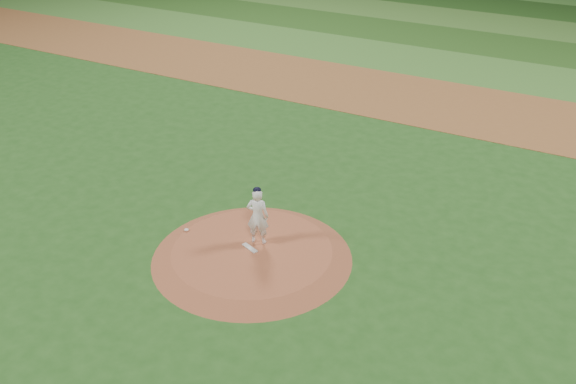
{
  "coord_description": "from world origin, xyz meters",
  "views": [
    {
      "loc": [
        8.05,
        -12.22,
        10.05
      ],
      "look_at": [
        0.0,
        2.0,
        1.1
      ],
      "focal_mm": 40.0,
      "sensor_mm": 36.0,
      "label": 1
    }
  ],
  "objects_px": {
    "rosin_bag": "(186,230)",
    "pitcher_on_mound": "(258,216)",
    "pitchers_mound": "(252,254)",
    "pitching_rubber": "(250,248)"
  },
  "relations": [
    {
      "from": "rosin_bag",
      "to": "pitcher_on_mound",
      "type": "relative_size",
      "value": 0.08
    },
    {
      "from": "pitchers_mound",
      "to": "pitcher_on_mound",
      "type": "relative_size",
      "value": 3.18
    },
    {
      "from": "pitchers_mound",
      "to": "pitching_rubber",
      "type": "xyz_separation_m",
      "value": [
        -0.09,
        0.03,
        0.14
      ]
    },
    {
      "from": "pitcher_on_mound",
      "to": "pitchers_mound",
      "type": "bearing_deg",
      "value": -82.83
    },
    {
      "from": "pitching_rubber",
      "to": "pitcher_on_mound",
      "type": "relative_size",
      "value": 0.32
    },
    {
      "from": "pitchers_mound",
      "to": "pitching_rubber",
      "type": "distance_m",
      "value": 0.17
    },
    {
      "from": "pitchers_mound",
      "to": "pitching_rubber",
      "type": "relative_size",
      "value": 9.85
    },
    {
      "from": "pitchers_mound",
      "to": "rosin_bag",
      "type": "bearing_deg",
      "value": -177.24
    },
    {
      "from": "pitching_rubber",
      "to": "pitcher_on_mound",
      "type": "xyz_separation_m",
      "value": [
        0.04,
        0.38,
        0.84
      ]
    },
    {
      "from": "pitching_rubber",
      "to": "pitcher_on_mound",
      "type": "height_order",
      "value": "pitcher_on_mound"
    }
  ]
}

